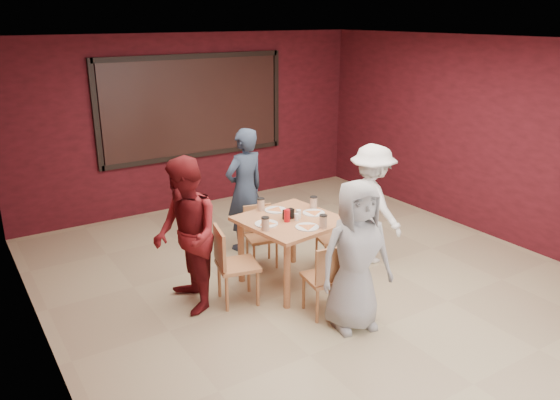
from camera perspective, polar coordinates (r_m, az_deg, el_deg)
floor at (r=6.64m, az=4.22°, el=-8.69°), size 7.00×7.00×0.00m
window_blinds at (r=9.00m, az=-8.95°, el=9.57°), size 3.00×0.02×1.50m
dining_table at (r=6.35m, az=1.12°, el=-2.85°), size 1.17×1.17×0.97m
chair_front at (r=5.78m, az=5.02°, el=-7.87°), size 0.46×0.46×0.84m
chair_back at (r=6.97m, az=-2.10°, el=-3.34°), size 0.44×0.44×0.77m
chair_left at (r=6.02m, az=-5.16°, el=-6.38°), size 0.52×0.52×0.89m
chair_right at (r=6.93m, az=6.03°, el=-3.48°), size 0.46×0.46×0.78m
diner_front at (r=5.51m, az=7.94°, el=-5.81°), size 0.86×0.66×1.57m
diner_back at (r=7.32m, az=-3.70°, el=1.08°), size 0.67×0.50×1.67m
diner_left at (r=5.85m, az=-9.80°, el=-3.71°), size 0.74×0.89×1.69m
diner_right at (r=7.03m, az=9.53°, el=-0.44°), size 0.58×1.00×1.55m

